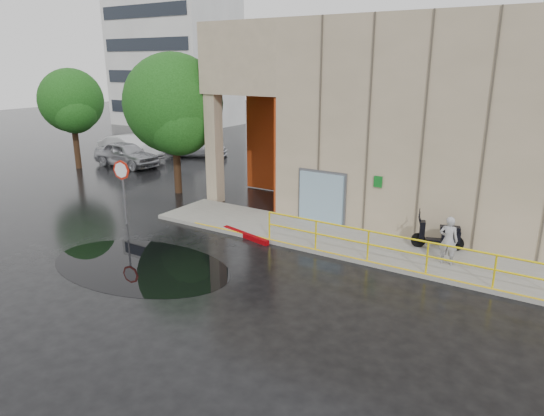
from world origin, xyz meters
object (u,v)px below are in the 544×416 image
(person, at_px, (448,240))
(tree_near, at_px, (175,108))
(red_curb, at_px, (245,235))
(car_a, at_px, (126,154))
(car_c, at_px, (196,147))
(stop_sign, at_px, (122,178))
(tree_far, at_px, (72,103))
(scooter, at_px, (439,227))
(car_b, at_px, (130,148))

(person, bearing_deg, tree_near, -14.07)
(red_curb, distance_m, car_a, 15.45)
(person, distance_m, car_c, 22.29)
(stop_sign, bearing_deg, red_curb, 29.37)
(red_curb, height_order, car_a, car_a)
(red_curb, bearing_deg, car_a, 154.49)
(tree_near, relative_size, tree_far, 1.13)
(scooter, relative_size, car_a, 0.39)
(red_curb, relative_size, car_a, 0.52)
(red_curb, height_order, tree_near, tree_near)
(red_curb, bearing_deg, person, 9.23)
(car_c, distance_m, tree_far, 8.56)
(stop_sign, xyz_separation_m, tree_near, (-1.49, 4.79, 2.33))
(car_a, height_order, tree_near, tree_near)
(tree_near, height_order, tree_far, tree_near)
(red_curb, distance_m, tree_near, 8.50)
(scooter, distance_m, tree_near, 13.51)
(car_c, relative_size, tree_near, 0.64)
(car_b, height_order, tree_near, tree_near)
(person, bearing_deg, car_c, -32.66)
(scooter, distance_m, red_curb, 6.95)
(stop_sign, distance_m, car_c, 15.09)
(car_b, bearing_deg, stop_sign, -130.29)
(car_c, bearing_deg, car_a, 138.31)
(tree_far, bearing_deg, car_b, 82.97)
(tree_near, bearing_deg, car_b, 151.40)
(car_a, xyz_separation_m, car_b, (-1.55, 1.70, 0.02))
(car_a, bearing_deg, car_c, -14.28)
(car_b, bearing_deg, scooter, -102.83)
(red_curb, height_order, car_b, car_b)
(car_c, bearing_deg, red_curb, -159.50)
(tree_near, distance_m, tree_far, 9.47)
(car_a, relative_size, car_c, 1.05)
(person, relative_size, car_a, 0.34)
(red_curb, bearing_deg, tree_near, 152.00)
(stop_sign, xyz_separation_m, car_c, (-7.51, 13.03, -1.29))
(red_curb, bearing_deg, stop_sign, -165.43)
(car_b, bearing_deg, red_curb, -115.84)
(scooter, bearing_deg, red_curb, -177.46)
(car_c, height_order, tree_near, tree_near)
(scooter, xyz_separation_m, car_c, (-19.06, 9.39, -0.29))
(person, height_order, scooter, person)
(stop_sign, distance_m, red_curb, 5.53)
(red_curb, distance_m, car_c, 17.18)
(stop_sign, height_order, car_a, stop_sign)
(car_c, bearing_deg, person, -144.78)
(car_b, xyz_separation_m, tree_far, (-0.46, -3.74, 3.18))
(red_curb, relative_size, car_b, 0.49)
(person, distance_m, car_a, 21.71)
(scooter, height_order, car_b, car_b)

